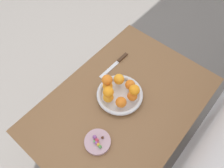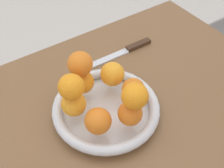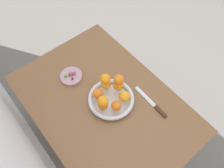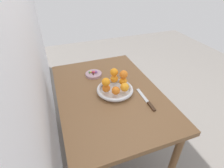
{
  "view_description": "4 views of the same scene",
  "coord_description": "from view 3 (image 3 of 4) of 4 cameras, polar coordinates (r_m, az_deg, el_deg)",
  "views": [
    {
      "loc": [
        0.5,
        0.34,
        1.88
      ],
      "look_at": [
        0.0,
        -0.08,
        0.87
      ],
      "focal_mm": 35.0,
      "sensor_mm": 36.0,
      "label": 1
    },
    {
      "loc": [
        0.22,
        0.34,
        1.33
      ],
      "look_at": [
        -0.06,
        -0.07,
        0.81
      ],
      "focal_mm": 45.0,
      "sensor_mm": 36.0,
      "label": 2
    },
    {
      "loc": [
        -0.49,
        0.34,
        1.91
      ],
      "look_at": [
        0.02,
        -0.08,
        0.84
      ],
      "focal_mm": 35.0,
      "sensor_mm": 36.0,
      "label": 3
    },
    {
      "loc": [
        -1.01,
        0.34,
        1.55
      ],
      "look_at": [
        -0.04,
        -0.01,
        0.83
      ],
      "focal_mm": 28.0,
      "sensor_mm": 36.0,
      "label": 4
    }
  ],
  "objects": [
    {
      "name": "ground_plane",
      "position": [
        2.0,
        -1.55,
        -14.45
      ],
      "size": [
        6.0,
        6.0,
        0.0
      ],
      "primitive_type": "plane",
      "color": "slate"
    },
    {
      "name": "dining_table",
      "position": [
        1.39,
        -2.18,
        -6.44
      ],
      "size": [
        1.1,
        0.76,
        0.74
      ],
      "color": "brown",
      "rests_on": "ground_plane"
    },
    {
      "name": "fruit_bowl",
      "position": [
        1.3,
        -0.22,
        -3.97
      ],
      "size": [
        0.27,
        0.27,
        0.04
      ],
      "color": "silver",
      "rests_on": "dining_table"
    },
    {
      "name": "candy_dish",
      "position": [
        1.42,
        -10.58,
        1.95
      ],
      "size": [
        0.14,
        0.14,
        0.02
      ],
      "primitive_type": "cylinder",
      "color": "#B28C99",
      "rests_on": "dining_table"
    },
    {
      "name": "orange_0",
      "position": [
        1.28,
        1.8,
        -0.55
      ],
      "size": [
        0.06,
        0.06,
        0.06
      ],
      "primitive_type": "sphere",
      "color": "orange",
      "rests_on": "fruit_bowl"
    },
    {
      "name": "orange_1",
      "position": [
        1.29,
        -1.63,
        -0.09
      ],
      "size": [
        0.06,
        0.06,
        0.06
      ],
      "primitive_type": "sphere",
      "color": "orange",
      "rests_on": "fruit_bowl"
    },
    {
      "name": "orange_2",
      "position": [
        1.26,
        -3.68,
        -2.56
      ],
      "size": [
        0.06,
        0.06,
        0.06
      ],
      "primitive_type": "sphere",
      "color": "orange",
      "rests_on": "fruit_bowl"
    },
    {
      "name": "orange_3",
      "position": [
        1.23,
        -2.39,
        -5.49
      ],
      "size": [
        0.06,
        0.06,
        0.06
      ],
      "primitive_type": "sphere",
      "color": "orange",
      "rests_on": "fruit_bowl"
    },
    {
      "name": "orange_4",
      "position": [
        1.22,
        1.12,
        -5.66
      ],
      "size": [
        0.06,
        0.06,
        0.06
      ],
      "primitive_type": "sphere",
      "color": "orange",
      "rests_on": "fruit_bowl"
    },
    {
      "name": "orange_5",
      "position": [
        1.25,
        3.29,
        -3.24
      ],
      "size": [
        0.06,
        0.06,
        0.06
      ],
      "primitive_type": "sphere",
      "color": "orange",
      "rests_on": "fruit_bowl"
    },
    {
      "name": "orange_6",
      "position": [
        1.24,
        -1.75,
        1.35
      ],
      "size": [
        0.06,
        0.06,
        0.06
      ],
      "primitive_type": "sphere",
      "color": "orange",
      "rests_on": "orange_1"
    },
    {
      "name": "orange_7",
      "position": [
        1.24,
        1.86,
        1.09
      ],
      "size": [
        0.06,
        0.06,
        0.06
      ],
      "primitive_type": "sphere",
      "color": "orange",
      "rests_on": "orange_0"
    },
    {
      "name": "orange_8",
      "position": [
        1.17,
        -2.4,
        -4.53
      ],
      "size": [
        0.06,
        0.06,
        0.06
      ],
      "primitive_type": "sphere",
      "color": "orange",
      "rests_on": "orange_3"
    },
    {
      "name": "candy_ball_0",
      "position": [
        1.4,
        -11.55,
        2.32
      ],
      "size": [
        0.02,
        0.02,
        0.02
      ],
      "primitive_type": "sphere",
      "color": "gold",
      "rests_on": "candy_dish"
    },
    {
      "name": "candy_ball_1",
      "position": [
        1.4,
        -11.28,
        2.38
      ],
      "size": [
        0.02,
        0.02,
        0.02
      ],
      "primitive_type": "sphere",
      "color": "#C6384C",
      "rests_on": "candy_dish"
    },
    {
      "name": "candy_ball_2",
      "position": [
        1.38,
        -10.31,
        1.38
      ],
      "size": [
        0.01,
        0.01,
        0.01
      ],
      "primitive_type": "sphere",
      "color": "#472819",
      "rests_on": "candy_dish"
    },
    {
      "name": "candy_ball_3",
      "position": [
        1.4,
        -12.08,
        2.05
      ],
      "size": [
        0.02,
        0.02,
        0.02
      ],
      "primitive_type": "sphere",
      "color": "#4C9947",
      "rests_on": "candy_dish"
    },
    {
      "name": "candy_ball_4",
      "position": [
        1.4,
        -10.62,
        2.54
      ],
      "size": [
        0.02,
        0.02,
        0.02
      ],
      "primitive_type": "sphere",
      "color": "#C6384C",
      "rests_on": "candy_dish"
    },
    {
      "name": "candy_ball_5",
      "position": [
        1.4,
        -11.05,
        2.64
      ],
      "size": [
        0.02,
        0.02,
        0.02
      ],
      "primitive_type": "sphere",
      "color": "#8C4C99",
      "rests_on": "candy_dish"
    },
    {
      "name": "candy_ball_6",
      "position": [
        1.4,
        -9.84,
        2.83
      ],
      "size": [
        0.02,
        0.02,
        0.02
      ],
      "primitive_type": "sphere",
      "color": "#8C4C99",
      "rests_on": "candy_dish"
    },
    {
      "name": "candy_ball_7",
      "position": [
        1.41,
        -10.68,
        2.85
      ],
      "size": [
        0.02,
        0.02,
        0.02
      ],
      "primitive_type": "sphere",
      "color": "#4C9947",
      "rests_on": "candy_dish"
    },
    {
      "name": "knife",
      "position": [
        1.32,
        10.7,
        -5.23
      ],
      "size": [
        0.26,
        0.03,
        0.01
      ],
      "color": "#3F2819",
      "rests_on": "dining_table"
    }
  ]
}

